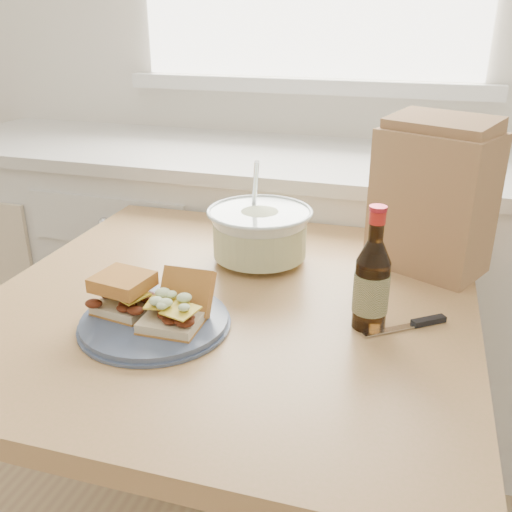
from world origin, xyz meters
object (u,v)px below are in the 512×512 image
(plate, at_px, (155,322))
(paper_bag, at_px, (433,202))
(coleslaw_bowl, at_px, (260,236))
(dining_table, at_px, (231,347))
(beer_bottle, at_px, (372,283))

(plate, bearing_deg, paper_bag, 42.67)
(coleslaw_bowl, bearing_deg, dining_table, -91.19)
(dining_table, bearing_deg, coleslaw_bowl, 87.65)
(coleslaw_bowl, height_order, paper_bag, paper_bag)
(plate, xyz_separation_m, beer_bottle, (0.38, 0.12, 0.08))
(beer_bottle, distance_m, paper_bag, 0.33)
(plate, relative_size, paper_bag, 0.88)
(paper_bag, bearing_deg, beer_bottle, -80.81)
(dining_table, xyz_separation_m, paper_bag, (0.38, 0.28, 0.28))
(coleslaw_bowl, bearing_deg, plate, -105.49)
(coleslaw_bowl, xyz_separation_m, beer_bottle, (0.28, -0.23, 0.03))
(dining_table, distance_m, beer_bottle, 0.36)
(dining_table, bearing_deg, plate, -122.43)
(beer_bottle, bearing_deg, coleslaw_bowl, 145.02)
(dining_table, xyz_separation_m, coleslaw_bowl, (0.00, 0.20, 0.18))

